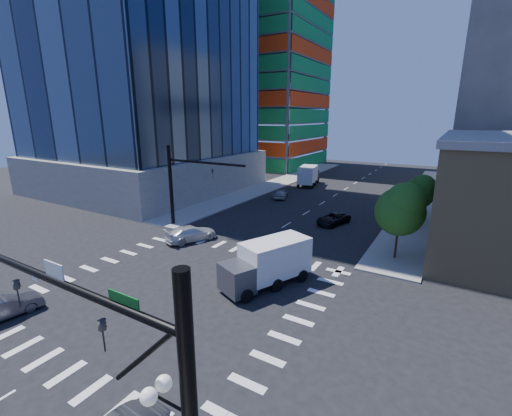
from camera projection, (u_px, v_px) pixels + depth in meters
The scene contains 15 objects.
ground at pixel (178, 291), 24.76m from camera, with size 160.00×160.00×0.00m, color black.
road_markings at pixel (178, 291), 24.76m from camera, with size 20.00×20.00×0.01m, color silver.
sidewalk_ne at pixel (424, 199), 51.84m from camera, with size 5.00×60.00×0.15m, color #9A9791.
sidewalk_nw at pixel (277, 183), 64.13m from camera, with size 5.00×60.00×0.15m, color #9A9791.
construction_building at pixel (265, 63), 83.29m from camera, with size 25.16×34.50×70.60m.
signal_mast_se at pixel (164, 411), 8.69m from camera, with size 10.51×2.48×9.00m.
signal_mast_nw at pixel (180, 179), 37.80m from camera, with size 10.20×0.40×9.00m.
tree_south at pixel (402, 208), 28.89m from camera, with size 4.16×4.16×6.82m.
tree_north at pixel (420, 191), 38.90m from camera, with size 3.54×3.52×5.78m.
car_nb_far at pixel (333, 219), 39.91m from camera, with size 2.16×4.68×1.30m, color black.
car_sb_near at pixel (191, 233), 34.57m from camera, with size 2.13×5.24×1.52m, color silver.
car_sb_mid at pixel (281, 193), 52.46m from camera, with size 1.80×4.48×1.53m, color #A0A2A7.
car_sb_cross at pixel (5, 307), 21.39m from camera, with size 1.42×4.07×1.34m, color #4F4E53.
box_truck_near at pixel (264, 267), 25.17m from camera, with size 5.02×6.93×3.34m.
box_truck_far at pixel (309, 176), 62.45m from camera, with size 4.12×7.20×3.55m.
Camera 1 is at (16.21, -16.37, 12.25)m, focal length 24.00 mm.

